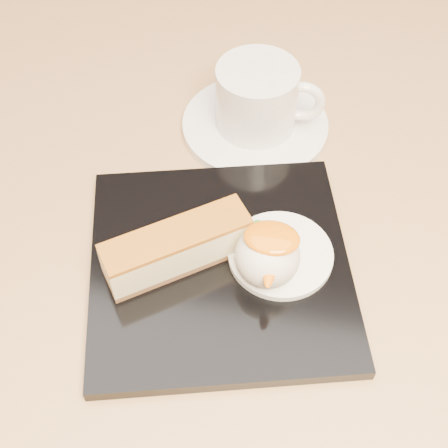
% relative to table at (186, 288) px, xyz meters
% --- Properties ---
extents(table, '(0.80, 0.80, 0.72)m').
position_rel_table_xyz_m(table, '(0.00, 0.00, 0.00)').
color(table, black).
rests_on(table, ground).
extents(dessert_plate, '(0.27, 0.27, 0.01)m').
position_rel_table_xyz_m(dessert_plate, '(0.05, -0.07, 0.16)').
color(dessert_plate, black).
rests_on(dessert_plate, table).
extents(cheesecake, '(0.12, 0.10, 0.04)m').
position_rel_table_xyz_m(cheesecake, '(0.02, -0.07, 0.19)').
color(cheesecake, brown).
rests_on(cheesecake, dessert_plate).
extents(cream_smear, '(0.09, 0.09, 0.01)m').
position_rel_table_xyz_m(cream_smear, '(0.10, -0.05, 0.17)').
color(cream_smear, white).
rests_on(cream_smear, dessert_plate).
extents(ice_cream_scoop, '(0.05, 0.05, 0.05)m').
position_rel_table_xyz_m(ice_cream_scoop, '(0.09, -0.07, 0.19)').
color(ice_cream_scoop, white).
rests_on(ice_cream_scoop, cream_smear).
extents(mango_sauce, '(0.04, 0.03, 0.01)m').
position_rel_table_xyz_m(mango_sauce, '(0.09, -0.07, 0.22)').
color(mango_sauce, orange).
rests_on(mango_sauce, ice_cream_scoop).
extents(mint_sprig, '(0.03, 0.02, 0.00)m').
position_rel_table_xyz_m(mint_sprig, '(0.07, -0.03, 0.17)').
color(mint_sprig, green).
rests_on(mint_sprig, cream_smear).
extents(saucer, '(0.15, 0.15, 0.01)m').
position_rel_table_xyz_m(saucer, '(0.06, 0.11, 0.16)').
color(saucer, white).
rests_on(saucer, table).
extents(coffee_cup, '(0.11, 0.08, 0.07)m').
position_rel_table_xyz_m(coffee_cup, '(0.06, 0.11, 0.20)').
color(coffee_cup, white).
rests_on(coffee_cup, saucer).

